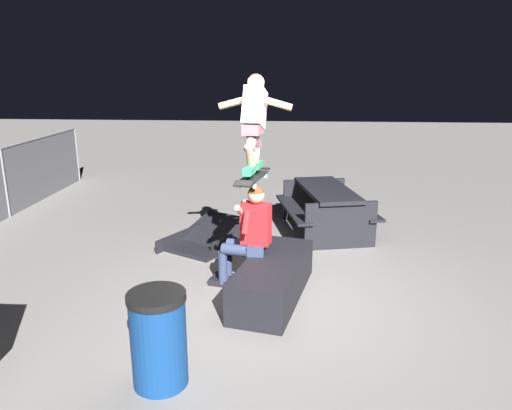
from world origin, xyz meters
TOP-DOWN VIEW (x-y plane):
  - ground_plane at (0.00, 0.00)m, footprint 40.00×40.00m
  - ledge_box_main at (0.17, 0.02)m, footprint 1.76×0.98m
  - person_sitting_on_ledge at (0.44, 0.34)m, footprint 0.59×0.78m
  - skateboard at (0.57, 0.29)m, footprint 1.04×0.37m
  - skater_airborne at (0.63, 0.28)m, footprint 0.63×0.89m
  - kicker_ramp at (1.91, 1.08)m, footprint 1.58×1.44m
  - picnic_table_back at (2.58, -0.75)m, footprint 1.95×1.68m
  - trash_bin at (-1.52, 0.92)m, footprint 0.49×0.49m

SIDE VIEW (x-z plane):
  - ground_plane at x=0.00m, z-range 0.00..0.00m
  - kicker_ramp at x=1.91m, z-range -0.14..0.26m
  - ledge_box_main at x=0.17m, z-range 0.00..0.46m
  - trash_bin at x=-1.52m, z-range 0.00..0.84m
  - picnic_table_back at x=2.58m, z-range 0.12..0.87m
  - person_sitting_on_ledge at x=0.44m, z-range 0.07..1.36m
  - skateboard at x=0.57m, z-range 1.29..1.42m
  - skater_airborne at x=0.63m, z-range 1.48..2.60m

